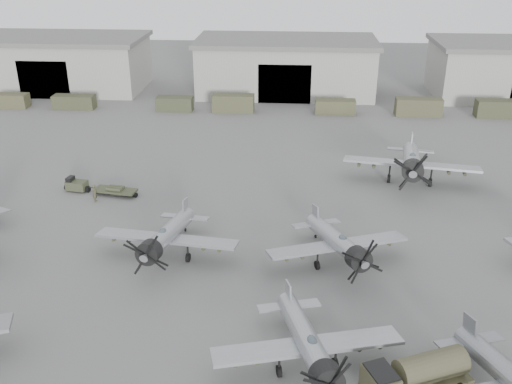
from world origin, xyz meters
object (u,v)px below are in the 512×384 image
(aircraft_mid_1, at_px, (165,237))
(aircraft_mid_2, at_px, (339,244))
(ground_crew, at_px, (95,193))
(fuel_tanker, at_px, (416,373))
(tug_trailer, at_px, (91,187))
(aircraft_far_1, at_px, (412,162))
(aircraft_near_1, at_px, (309,345))

(aircraft_mid_1, relative_size, aircraft_mid_2, 1.03)
(aircraft_mid_2, bearing_deg, ground_crew, 135.89)
(fuel_tanker, xyz_separation_m, ground_crew, (-26.73, 23.84, -0.51))
(tug_trailer, bearing_deg, aircraft_far_1, 17.34)
(aircraft_mid_1, bearing_deg, fuel_tanker, -30.62)
(aircraft_mid_2, height_order, fuel_tanker, aircraft_mid_2)
(aircraft_mid_1, bearing_deg, tug_trailer, 137.14)
(tug_trailer, xyz_separation_m, ground_crew, (1.12, -2.12, 0.35))
(aircraft_near_1, relative_size, aircraft_far_1, 0.82)
(aircraft_mid_1, height_order, aircraft_mid_2, aircraft_mid_1)
(aircraft_far_1, xyz_separation_m, ground_crew, (-31.65, -6.41, -1.65))
(ground_crew, bearing_deg, aircraft_mid_2, -121.26)
(aircraft_far_1, height_order, fuel_tanker, aircraft_far_1)
(aircraft_mid_2, bearing_deg, fuel_tanker, -95.06)
(aircraft_far_1, bearing_deg, ground_crew, -158.88)
(aircraft_mid_1, distance_m, aircraft_far_1, 27.91)
(aircraft_mid_2, distance_m, fuel_tanker, 13.93)
(aircraft_far_1, distance_m, ground_crew, 32.34)
(fuel_tanker, bearing_deg, aircraft_mid_1, 119.04)
(aircraft_near_1, height_order, ground_crew, aircraft_near_1)
(fuel_tanker, bearing_deg, tug_trailer, 113.84)
(aircraft_near_1, xyz_separation_m, aircraft_mid_2, (2.55, 12.31, -0.03))
(aircraft_mid_1, xyz_separation_m, aircraft_mid_2, (13.81, -0.03, -0.04))
(tug_trailer, relative_size, ground_crew, 4.17)
(fuel_tanker, height_order, ground_crew, fuel_tanker)
(aircraft_near_1, xyz_separation_m, aircraft_mid_1, (-11.26, 12.33, 0.01))
(aircraft_mid_2, bearing_deg, aircraft_far_1, 43.23)
(tug_trailer, distance_m, ground_crew, 2.42)
(aircraft_mid_2, height_order, aircraft_far_1, aircraft_far_1)
(aircraft_far_1, height_order, tug_trailer, aircraft_far_1)
(aircraft_mid_1, bearing_deg, aircraft_near_1, -40.43)
(aircraft_near_1, relative_size, fuel_tanker, 1.74)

